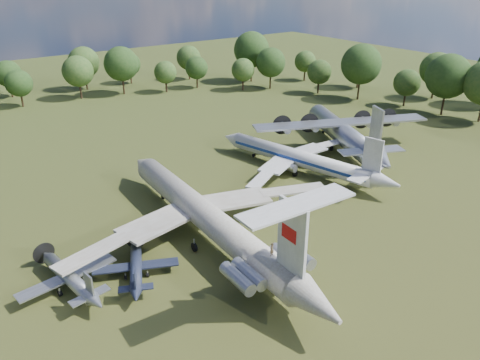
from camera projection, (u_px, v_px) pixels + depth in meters
ground at (211, 220)px, 68.18m from camera, size 300.00×300.00×0.00m
il62_airliner at (206, 221)px, 62.64m from camera, size 42.33×53.90×5.13m
tu104_jet at (299, 161)px, 83.34m from camera, size 38.12×45.47×3.97m
an12_transport at (342, 136)px, 93.56m from camera, size 48.75×50.88×5.24m
small_prop_west at (136, 270)px, 55.31m from camera, size 14.82×16.63×2.01m
small_prop_northwest at (70, 280)px, 53.20m from camera, size 13.67×17.23×2.31m
person_on_il62 at (272, 249)px, 50.36m from camera, size 0.66×0.50×1.61m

